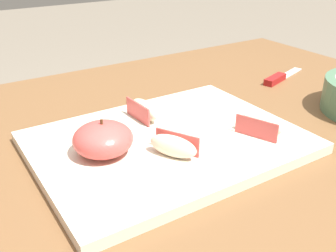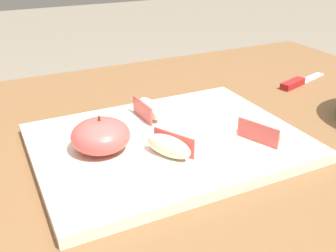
{
  "view_description": "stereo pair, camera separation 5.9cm",
  "coord_description": "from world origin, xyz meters",
  "px_view_note": "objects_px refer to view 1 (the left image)",
  "views": [
    {
      "loc": [
        -0.34,
        -0.48,
        1.05
      ],
      "look_at": [
        -0.06,
        -0.03,
        0.78
      ],
      "focal_mm": 41.86,
      "sensor_mm": 36.0,
      "label": 1
    },
    {
      "loc": [
        -0.29,
        -0.51,
        1.05
      ],
      "look_at": [
        -0.06,
        -0.03,
        0.78
      ],
      "focal_mm": 41.86,
      "sensor_mm": 36.0,
      "label": 2
    }
  ],
  "objects_px": {
    "apple_wedge_back": "(259,125)",
    "paring_knife": "(278,78)",
    "apple_wedge_left": "(144,110)",
    "apple_half_skin_up": "(103,139)",
    "cutting_board": "(168,143)",
    "apple_wedge_right": "(173,146)"
  },
  "relations": [
    {
      "from": "apple_half_skin_up",
      "to": "paring_knife",
      "type": "relative_size",
      "value": 0.54
    },
    {
      "from": "apple_wedge_left",
      "to": "paring_knife",
      "type": "height_order",
      "value": "apple_wedge_left"
    },
    {
      "from": "apple_half_skin_up",
      "to": "paring_knife",
      "type": "distance_m",
      "value": 0.49
    },
    {
      "from": "cutting_board",
      "to": "apple_wedge_right",
      "type": "height_order",
      "value": "apple_wedge_right"
    },
    {
      "from": "apple_wedge_back",
      "to": "apple_wedge_left",
      "type": "bearing_deg",
      "value": 129.26
    },
    {
      "from": "apple_wedge_back",
      "to": "paring_knife",
      "type": "height_order",
      "value": "apple_wedge_back"
    },
    {
      "from": "apple_wedge_left",
      "to": "apple_wedge_back",
      "type": "distance_m",
      "value": 0.19
    },
    {
      "from": "apple_half_skin_up",
      "to": "paring_knife",
      "type": "height_order",
      "value": "apple_half_skin_up"
    },
    {
      "from": "apple_wedge_back",
      "to": "cutting_board",
      "type": "bearing_deg",
      "value": 151.73
    },
    {
      "from": "apple_wedge_right",
      "to": "paring_knife",
      "type": "distance_m",
      "value": 0.43
    },
    {
      "from": "cutting_board",
      "to": "apple_wedge_right",
      "type": "relative_size",
      "value": 5.34
    },
    {
      "from": "apple_half_skin_up",
      "to": "apple_wedge_back",
      "type": "height_order",
      "value": "apple_half_skin_up"
    },
    {
      "from": "apple_half_skin_up",
      "to": "apple_wedge_right",
      "type": "xyz_separation_m",
      "value": [
        0.08,
        -0.06,
        -0.01
      ]
    },
    {
      "from": "cutting_board",
      "to": "paring_knife",
      "type": "distance_m",
      "value": 0.39
    },
    {
      "from": "paring_knife",
      "to": "apple_wedge_left",
      "type": "bearing_deg",
      "value": -173.2
    },
    {
      "from": "apple_wedge_left",
      "to": "paring_knife",
      "type": "bearing_deg",
      "value": 6.8
    },
    {
      "from": "apple_wedge_left",
      "to": "apple_half_skin_up",
      "type": "bearing_deg",
      "value": -145.5
    },
    {
      "from": "apple_half_skin_up",
      "to": "cutting_board",
      "type": "bearing_deg",
      "value": -4.64
    },
    {
      "from": "apple_half_skin_up",
      "to": "apple_wedge_left",
      "type": "height_order",
      "value": "apple_half_skin_up"
    },
    {
      "from": "apple_wedge_left",
      "to": "cutting_board",
      "type": "bearing_deg",
      "value": -92.39
    },
    {
      "from": "cutting_board",
      "to": "apple_wedge_back",
      "type": "distance_m",
      "value": 0.14
    },
    {
      "from": "paring_knife",
      "to": "apple_wedge_back",
      "type": "bearing_deg",
      "value": -142.27
    }
  ]
}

